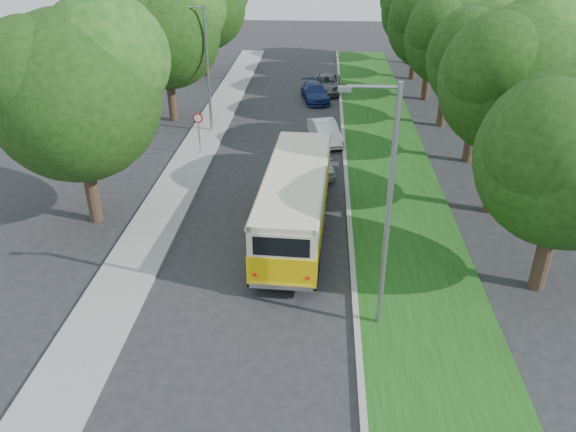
# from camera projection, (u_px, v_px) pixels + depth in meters

# --- Properties ---
(ground) EXTENTS (120.00, 120.00, 0.00)m
(ground) POSITION_uv_depth(u_px,v_px,m) (256.00, 277.00, 20.80)
(ground) COLOR #242426
(ground) RESTS_ON ground
(curb) EXTENTS (0.20, 70.00, 0.15)m
(curb) POSITION_uv_depth(u_px,v_px,m) (349.00, 215.00, 24.97)
(curb) COLOR gray
(curb) RESTS_ON ground
(grass_verge) EXTENTS (4.50, 70.00, 0.13)m
(grass_verge) POSITION_uv_depth(u_px,v_px,m) (402.00, 217.00, 24.85)
(grass_verge) COLOR #1B4813
(grass_verge) RESTS_ON ground
(sidewalk) EXTENTS (2.20, 70.00, 0.12)m
(sidewalk) POSITION_uv_depth(u_px,v_px,m) (163.00, 210.00, 25.45)
(sidewalk) COLOR gray
(sidewalk) RESTS_ON ground
(treeline) EXTENTS (24.27, 41.91, 9.46)m
(treeline) POSITION_uv_depth(u_px,v_px,m) (339.00, 29.00, 33.73)
(treeline) COLOR #332319
(treeline) RESTS_ON ground
(lamppost_near) EXTENTS (1.71, 0.16, 8.00)m
(lamppost_near) POSITION_uv_depth(u_px,v_px,m) (386.00, 206.00, 16.32)
(lamppost_near) COLOR gray
(lamppost_near) RESTS_ON ground
(lamppost_far) EXTENTS (1.71, 0.16, 7.50)m
(lamppost_far) POSITION_uv_depth(u_px,v_px,m) (206.00, 65.00, 33.25)
(lamppost_far) COLOR gray
(lamppost_far) RESTS_ON ground
(warning_sign) EXTENTS (0.56, 0.10, 2.50)m
(warning_sign) POSITION_uv_depth(u_px,v_px,m) (198.00, 126.00, 30.81)
(warning_sign) COLOR gray
(warning_sign) RESTS_ON ground
(vintage_bus) EXTENTS (2.97, 9.79, 2.87)m
(vintage_bus) POSITION_uv_depth(u_px,v_px,m) (295.00, 203.00, 23.05)
(vintage_bus) COLOR #EABF07
(vintage_bus) RESTS_ON ground
(car_silver) EXTENTS (2.06, 4.01, 1.31)m
(car_silver) POSITION_uv_depth(u_px,v_px,m) (317.00, 160.00, 29.26)
(car_silver) COLOR #B2B1B6
(car_silver) RESTS_ON ground
(car_white) EXTENTS (2.27, 4.00, 1.25)m
(car_white) POSITION_uv_depth(u_px,v_px,m) (325.00, 132.00, 33.17)
(car_white) COLOR white
(car_white) RESTS_ON ground
(car_blue) EXTENTS (2.43, 4.42, 1.21)m
(car_blue) POSITION_uv_depth(u_px,v_px,m) (315.00, 92.00, 40.83)
(car_blue) COLOR navy
(car_blue) RESTS_ON ground
(car_grey) EXTENTS (2.23, 4.57, 1.25)m
(car_grey) POSITION_uv_depth(u_px,v_px,m) (326.00, 84.00, 42.88)
(car_grey) COLOR #58595F
(car_grey) RESTS_ON ground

